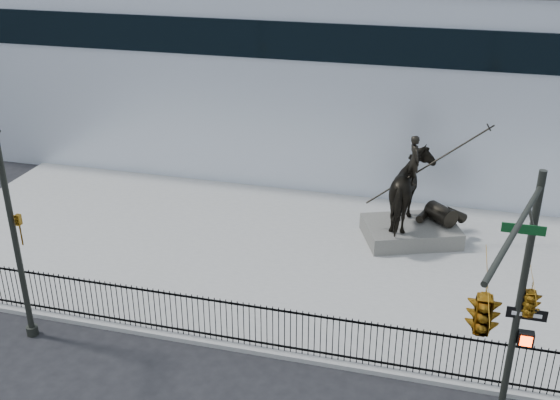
# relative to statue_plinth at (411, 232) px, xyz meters

# --- Properties ---
(ground) EXTENTS (120.00, 120.00, 0.00)m
(ground) POSITION_rel_statue_plinth_xyz_m (-3.91, -9.40, -0.48)
(ground) COLOR black
(ground) RESTS_ON ground
(plaza) EXTENTS (30.00, 12.00, 0.15)m
(plaza) POSITION_rel_statue_plinth_xyz_m (-3.91, -2.40, -0.41)
(plaza) COLOR gray
(plaza) RESTS_ON ground
(building) EXTENTS (44.00, 14.00, 9.00)m
(building) POSITION_rel_statue_plinth_xyz_m (-3.91, 10.60, 4.02)
(building) COLOR silver
(building) RESTS_ON ground
(picket_fence) EXTENTS (22.10, 0.10, 1.50)m
(picket_fence) POSITION_rel_statue_plinth_xyz_m (-3.91, -8.15, 0.42)
(picket_fence) COLOR black
(picket_fence) RESTS_ON plaza
(statue_plinth) EXTENTS (4.19, 3.57, 0.66)m
(statue_plinth) POSITION_rel_statue_plinth_xyz_m (0.00, 0.00, 0.00)
(statue_plinth) COLOR #52514B
(statue_plinth) RESTS_ON plaza
(equestrian_statue) EXTENTS (4.26, 3.49, 3.85)m
(equestrian_statue) POSITION_rel_statue_plinth_xyz_m (0.06, 0.02, 1.73)
(equestrian_statue) COLOR black
(equestrian_statue) RESTS_ON statue_plinth
(traffic_signal_left) EXTENTS (1.52, 4.84, 7.00)m
(traffic_signal_left) POSITION_rel_statue_plinth_xyz_m (-10.66, -10.03, 3.55)
(traffic_signal_left) COLOR #242621
(traffic_signal_left) RESTS_ON ground
(traffic_signal_right) EXTENTS (2.17, 6.86, 7.00)m
(traffic_signal_right) POSITION_rel_statue_plinth_xyz_m (2.55, -11.41, 4.37)
(traffic_signal_right) COLOR #242621
(traffic_signal_right) RESTS_ON ground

